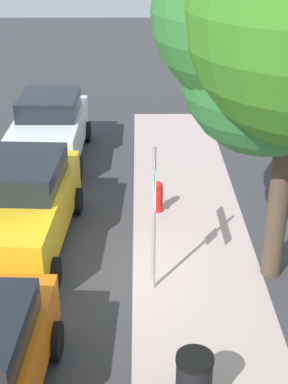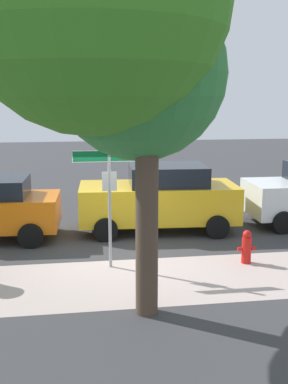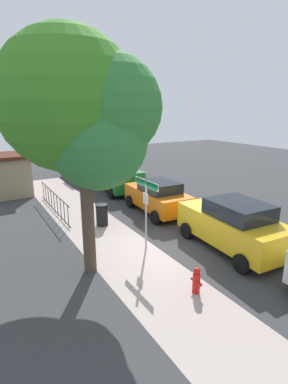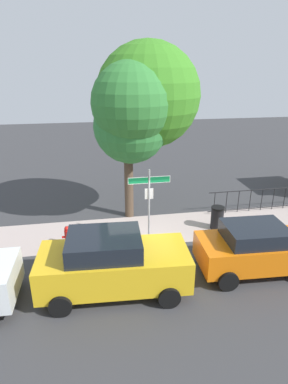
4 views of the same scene
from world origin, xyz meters
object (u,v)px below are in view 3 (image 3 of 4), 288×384
Objects in this scene: car_green at (117,175)px; fire_hydrant at (196,280)px; shade_tree at (83,111)px; utility_shed at (8,174)px; trash_bin at (102,215)px; car_yellow at (233,225)px; car_orange at (158,196)px; street_sign at (146,197)px; car_black at (86,164)px.

fire_hydrant is (-11.09, 2.83, -0.67)m from car_green.
shade_tree is 1.64× the size of car_green.
utility_shed is 3.62× the size of fire_hydrant.
trash_bin is (-7.43, -2.90, -0.77)m from utility_shed.
car_orange is (4.80, 0.19, -0.10)m from car_yellow.
street_sign is 8.46m from car_green.
car_black reaches higher than fire_hydrant.
fire_hydrant is (-1.49, 2.96, -0.57)m from car_yellow.
car_black is at bearing -10.50° from street_sign.
car_green is at bearing 2.03° from car_orange.
car_green is 11.47m from fire_hydrant.
street_sign is 3.69m from shade_tree.
street_sign is at bearing -170.57° from trash_bin.
street_sign is at bearing 169.47° from car_black.
shade_tree is 6.59m from car_yellow.
fire_hydrant is at bearing 170.80° from car_black.
fire_hydrant is (-13.55, -3.20, -0.88)m from utility_shed.
car_black is at bearing -19.55° from shade_tree.
utility_shed is (10.43, 3.40, -0.75)m from street_sign.
utility_shed reaches higher than car_black.
fire_hydrant is (-6.30, 2.77, -0.47)m from car_orange.
fire_hydrant is (-15.89, 2.57, -0.63)m from car_black.
car_black is 10.20m from trash_bin.
trash_bin is at bearing 2.81° from fire_hydrant.
fire_hydrant is at bearing 158.97° from car_orange.
car_black is (14.40, 0.40, 0.07)m from car_yellow.
car_green is at bearing -176.86° from car_black.
car_black is at bearing -16.35° from trash_bin.
utility_shed reaches higher than car_orange.
car_orange is 3.10m from trash_bin.
fire_hydrant is at bearing 119.98° from car_yellow.
street_sign is 3.40m from trash_bin.
trash_bin is at bearing 38.42° from car_yellow.
car_orange is 5.28× the size of fire_hydrant.
utility_shed is at bearing 13.29° from fire_hydrant.
trash_bin reaches higher than fire_hydrant.
trash_bin is (4.63, 3.26, -0.46)m from car_yellow.
utility_shed is at bearing 21.32° from trash_bin.
car_green is at bearing 4.01° from car_yellow.
car_green reaches higher than fire_hydrant.
trash_bin is at bearing -158.68° from utility_shed.
shade_tree is 14.07m from car_black.
street_sign is 4.25m from car_orange.
street_sign is 2.98× the size of trash_bin.
car_green is at bearing -31.13° from shade_tree.
utility_shed is 2.88× the size of trash_bin.
fire_hydrant is at bearing -177.19° from trash_bin.
utility_shed is at bearing 18.04° from street_sign.
street_sign is 0.71× the size of car_orange.
car_yellow is at bearing -175.00° from car_orange.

